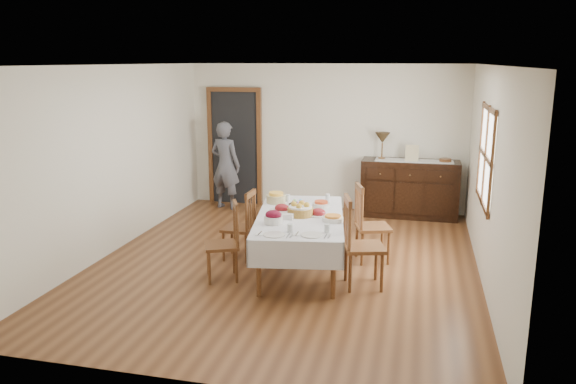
% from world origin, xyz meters
% --- Properties ---
extents(ground, '(6.00, 6.00, 0.00)m').
position_xyz_m(ground, '(0.00, 0.00, 0.00)').
color(ground, brown).
extents(room_shell, '(5.02, 6.02, 2.65)m').
position_xyz_m(room_shell, '(-0.15, 0.42, 1.64)').
color(room_shell, silver).
rests_on(room_shell, ground).
extents(dining_table, '(1.40, 2.26, 0.73)m').
position_xyz_m(dining_table, '(0.23, -0.21, 0.64)').
color(dining_table, silver).
rests_on(dining_table, ground).
extents(chair_left_near, '(0.54, 0.54, 0.98)m').
position_xyz_m(chair_left_near, '(-0.59, -0.74, 0.49)').
color(chair_left_near, brown).
rests_on(chair_left_near, ground).
extents(chair_left_far, '(0.41, 0.41, 0.96)m').
position_xyz_m(chair_left_far, '(-0.62, 0.00, 0.48)').
color(chair_left_far, brown).
rests_on(chair_left_far, ground).
extents(chair_right_near, '(0.56, 0.56, 1.11)m').
position_xyz_m(chair_right_near, '(1.04, -0.60, 0.56)').
color(chair_right_near, brown).
rests_on(chair_right_near, ground).
extents(chair_right_far, '(0.55, 0.55, 1.06)m').
position_xyz_m(chair_right_far, '(1.07, 0.32, 0.53)').
color(chair_right_far, brown).
rests_on(chair_right_far, ground).
extents(sideboard, '(1.64, 0.59, 0.99)m').
position_xyz_m(sideboard, '(1.54, 2.72, 0.49)').
color(sideboard, black).
rests_on(sideboard, ground).
extents(person, '(0.60, 0.46, 1.70)m').
position_xyz_m(person, '(-1.74, 2.52, 0.85)').
color(person, '#4F505A').
rests_on(person, ground).
extents(bread_basket, '(0.33, 0.33, 0.18)m').
position_xyz_m(bread_basket, '(0.24, -0.23, 0.80)').
color(bread_basket, olive).
rests_on(bread_basket, dining_table).
extents(egg_basket, '(0.26, 0.26, 0.10)m').
position_xyz_m(egg_basket, '(0.12, 0.18, 0.76)').
color(egg_basket, black).
rests_on(egg_basket, dining_table).
extents(ham_platter_a, '(0.33, 0.33, 0.11)m').
position_xyz_m(ham_platter_a, '(-0.05, -0.06, 0.76)').
color(ham_platter_a, silver).
rests_on(ham_platter_a, dining_table).
extents(ham_platter_b, '(0.27, 0.27, 0.11)m').
position_xyz_m(ham_platter_b, '(0.46, -0.17, 0.76)').
color(ham_platter_b, silver).
rests_on(ham_platter_b, dining_table).
extents(beet_bowl, '(0.23, 0.23, 0.16)m').
position_xyz_m(beet_bowl, '(-0.00, -0.64, 0.80)').
color(beet_bowl, silver).
rests_on(beet_bowl, dining_table).
extents(carrot_bowl, '(0.24, 0.24, 0.09)m').
position_xyz_m(carrot_bowl, '(0.42, 0.25, 0.77)').
color(carrot_bowl, silver).
rests_on(carrot_bowl, dining_table).
extents(pineapple_bowl, '(0.27, 0.27, 0.15)m').
position_xyz_m(pineapple_bowl, '(-0.23, 0.34, 0.80)').
color(pineapple_bowl, tan).
rests_on(pineapple_bowl, dining_table).
extents(casserole_dish, '(0.27, 0.27, 0.08)m').
position_xyz_m(casserole_dish, '(0.68, -0.38, 0.76)').
color(casserole_dish, silver).
rests_on(casserole_dish, dining_table).
extents(butter_dish, '(0.15, 0.11, 0.07)m').
position_xyz_m(butter_dish, '(0.12, -0.43, 0.76)').
color(butter_dish, silver).
rests_on(butter_dish, dining_table).
extents(setting_left, '(0.44, 0.31, 0.10)m').
position_xyz_m(setting_left, '(0.17, -1.05, 0.75)').
color(setting_left, silver).
rests_on(setting_left, dining_table).
extents(setting_right, '(0.44, 0.31, 0.10)m').
position_xyz_m(setting_right, '(0.58, -0.96, 0.75)').
color(setting_right, silver).
rests_on(setting_right, dining_table).
extents(glass_far_a, '(0.06, 0.06, 0.10)m').
position_xyz_m(glass_far_a, '(-0.09, 0.46, 0.78)').
color(glass_far_a, silver).
rests_on(glass_far_a, dining_table).
extents(glass_far_b, '(0.06, 0.06, 0.10)m').
position_xyz_m(glass_far_b, '(0.45, 0.59, 0.78)').
color(glass_far_b, silver).
rests_on(glass_far_b, dining_table).
extents(runner, '(1.30, 0.35, 0.01)m').
position_xyz_m(runner, '(1.59, 2.68, 0.99)').
color(runner, silver).
rests_on(runner, sideboard).
extents(table_lamp, '(0.26, 0.26, 0.46)m').
position_xyz_m(table_lamp, '(1.04, 2.76, 1.34)').
color(table_lamp, brown).
rests_on(table_lamp, sideboard).
extents(picture_frame, '(0.22, 0.08, 0.28)m').
position_xyz_m(picture_frame, '(1.55, 2.63, 1.13)').
color(picture_frame, '#BFB287').
rests_on(picture_frame, sideboard).
extents(deco_bowl, '(0.20, 0.20, 0.06)m').
position_xyz_m(deco_bowl, '(2.10, 2.70, 1.02)').
color(deco_bowl, brown).
rests_on(deco_bowl, sideboard).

